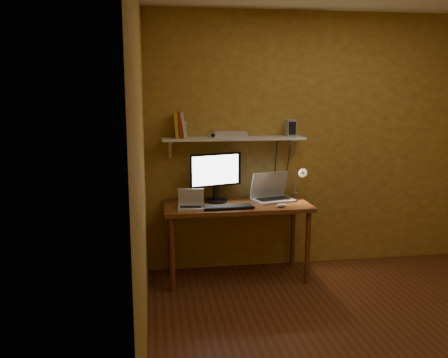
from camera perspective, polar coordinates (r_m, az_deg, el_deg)
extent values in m
cube|color=#5C2E17|center=(3.94, 17.68, -17.68)|extent=(3.40, 3.20, 0.02)
cube|color=gold|center=(5.00, 10.39, 4.41)|extent=(3.40, 0.02, 2.60)
cube|color=gold|center=(3.13, -10.12, 0.79)|extent=(0.02, 3.20, 2.60)
cube|color=brown|center=(4.57, 1.57, -3.25)|extent=(1.40, 0.60, 0.04)
cylinder|color=brown|center=(4.38, -6.25, -9.05)|extent=(0.05, 0.05, 0.71)
cylinder|color=brown|center=(4.61, 10.02, -8.16)|extent=(0.05, 0.05, 0.71)
cylinder|color=brown|center=(4.84, -6.50, -7.15)|extent=(0.05, 0.05, 0.71)
cylinder|color=brown|center=(5.04, 8.28, -6.45)|extent=(0.05, 0.05, 0.71)
cube|color=silver|center=(4.65, 1.20, 4.90)|extent=(1.40, 0.25, 0.02)
cube|color=silver|center=(4.70, -6.52, 3.65)|extent=(0.03, 0.03, 0.18)
cube|color=silver|center=(4.91, 8.14, 3.90)|extent=(0.03, 0.03, 0.18)
cylinder|color=black|center=(4.66, -0.96, -2.61)|extent=(0.28, 0.28, 0.02)
cube|color=black|center=(4.65, -0.97, -1.61)|extent=(0.06, 0.05, 0.16)
cube|color=black|center=(4.60, -0.97, 1.12)|extent=(0.52, 0.19, 0.33)
cube|color=white|center=(4.59, -0.95, 1.08)|extent=(0.47, 0.15, 0.29)
cube|color=#989BA1|center=(4.71, 5.93, -2.52)|extent=(0.44, 0.35, 0.02)
cube|color=black|center=(4.71, 5.94, -2.39)|extent=(0.35, 0.22, 0.00)
cube|color=#989BA1|center=(4.76, 5.43, -0.65)|extent=(0.40, 0.18, 0.26)
cube|color=#152A43|center=(4.76, 5.43, -0.65)|extent=(0.35, 0.15, 0.22)
cube|color=silver|center=(4.38, -4.00, -3.50)|extent=(0.25, 0.19, 0.02)
cube|color=black|center=(4.37, -4.01, -3.36)|extent=(0.21, 0.11, 0.00)
cube|color=silver|center=(4.42, -4.00, -2.16)|extent=(0.24, 0.07, 0.16)
cube|color=black|center=(4.42, -4.00, -2.16)|extent=(0.21, 0.05, 0.14)
cube|color=black|center=(4.39, 0.50, -3.39)|extent=(0.47, 0.17, 0.02)
ellipsoid|color=silver|center=(4.47, 6.93, -3.15)|extent=(0.11, 0.08, 0.04)
cube|color=silver|center=(4.95, 8.62, -2.17)|extent=(0.05, 0.06, 0.08)
cylinder|color=silver|center=(4.92, 8.67, -0.47)|extent=(0.02, 0.02, 0.28)
cylinder|color=silver|center=(4.82, 9.00, 0.99)|extent=(0.01, 0.16, 0.01)
cone|color=silver|center=(4.74, 9.29, 0.83)|extent=(0.09, 0.09, 0.09)
sphere|color=#FFE0A5|center=(4.73, 9.36, 0.79)|extent=(0.04, 0.04, 0.04)
cube|color=#989BA1|center=(4.57, -5.14, 5.92)|extent=(0.11, 0.11, 0.16)
cube|color=#989BA1|center=(4.79, 8.01, 6.10)|extent=(0.10, 0.10, 0.16)
cube|color=#BC911E|center=(4.58, -5.79, 6.46)|extent=(0.05, 0.17, 0.25)
cube|color=maroon|center=(4.58, -5.36, 6.47)|extent=(0.06, 0.17, 0.25)
cube|color=beige|center=(4.58, -4.92, 6.48)|extent=(0.07, 0.17, 0.25)
cube|color=silver|center=(4.56, -1.39, 5.29)|extent=(0.09, 0.04, 0.06)
cylinder|color=black|center=(4.54, -1.36, 5.28)|extent=(0.04, 0.02, 0.03)
cube|color=silver|center=(4.65, 0.79, 5.39)|extent=(0.34, 0.24, 0.05)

